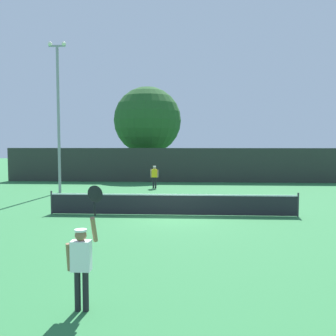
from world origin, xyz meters
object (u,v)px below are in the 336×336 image
large_tree (147,121)px  player_receiving (154,175)px  light_pole (58,109)px  parked_car_near (203,167)px  tennis_ball (153,209)px  player_serving (82,257)px

large_tree → player_receiving: bearing=-80.6°
light_pole → large_tree: size_ratio=1.13×
large_tree → parked_car_near: (5.41, 2.67, -4.64)m
large_tree → parked_car_near: 7.61m
tennis_ball → light_pole: (-6.73, 5.84, 5.43)m
player_serving → parked_car_near: size_ratio=0.58×
player_receiving → tennis_ball: (0.71, -8.47, -0.95)m
player_serving → parked_car_near: 31.27m
player_serving → tennis_ball: player_serving is taller
parked_car_near → tennis_ball: bearing=-100.3°
light_pole → large_tree: light_pole is taller
large_tree → tennis_ball: bearing=-82.8°
player_serving → player_receiving: size_ratio=1.52×
parked_car_near → large_tree: bearing=-155.1°
player_serving → large_tree: (-1.90, 28.40, 4.35)m
player_receiving → parked_car_near: 12.35m
player_serving → light_pole: bearing=111.0°
light_pole → large_tree: bearing=68.9°
player_serving → tennis_ball: bearing=88.4°
tennis_ball → large_tree: bearing=97.2°
player_receiving → player_serving: bearing=91.2°
player_receiving → tennis_ball: bearing=94.8°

